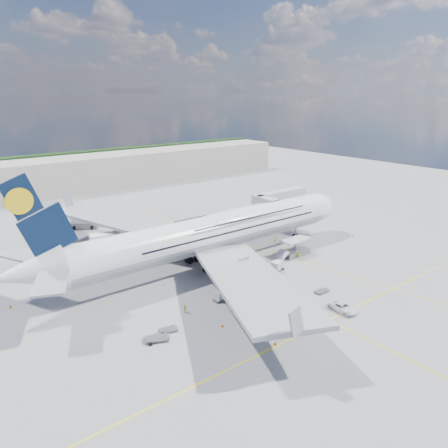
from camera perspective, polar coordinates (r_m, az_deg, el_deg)
ground at (r=83.89m, az=2.73°, el=-7.19°), size 300.00×300.00×0.00m
taxi_line_main at (r=83.89m, az=2.73°, el=-7.19°), size 0.25×220.00×0.01m
taxi_line_cross at (r=71.71m, az=13.54°, el=-12.13°), size 120.00×0.25×0.01m
taxi_line_diag at (r=99.50m, az=5.02°, el=-3.26°), size 14.16×99.06×0.01m
airliner at (r=88.81m, az=-1.33°, el=-1.03°), size 77.26×79.15×23.71m
jet_bridge at (r=115.60m, az=7.10°, el=3.10°), size 18.80×12.10×8.50m
cargo_loader at (r=96.34m, az=9.17°, el=-3.32°), size 8.53×3.20×3.67m
terminal at (r=163.06m, az=-19.88°, el=5.97°), size 180.00×16.00×12.00m
tree_line at (r=219.31m, az=-13.83°, el=8.55°), size 160.00×6.00×8.00m
dolly_row_a at (r=65.36m, az=-8.81°, el=-14.52°), size 3.88×3.07×0.50m
dolly_row_b at (r=75.51m, az=-0.42°, el=-9.25°), size 2.91×1.73×1.77m
dolly_row_c at (r=73.99m, az=2.79°, el=-10.36°), size 3.53×2.52×0.47m
dolly_back at (r=67.36m, az=-7.29°, el=-13.50°), size 2.98×2.13×0.39m
dolly_nose_far at (r=80.32m, az=12.63°, el=-8.52°), size 2.73×1.53×0.39m
dolly_nose_near at (r=87.74m, az=6.90°, el=-5.44°), size 3.42×2.55×1.93m
baggage_tug at (r=78.03m, az=2.98°, el=-8.53°), size 2.79×1.47×1.69m
catering_truck_inner at (r=100.13m, az=-15.24°, el=-2.45°), size 7.72×4.38×4.33m
catering_truck_outer at (r=118.89m, az=-17.81°, el=0.32°), size 7.40×5.73×4.07m
service_van at (r=74.59m, az=15.27°, el=-10.47°), size 2.55×5.10×1.38m
crew_nose at (r=103.69m, az=6.66°, el=-2.02°), size 0.63×0.50×1.53m
crew_loader at (r=94.78m, az=9.78°, el=-3.98°), size 1.01×1.00×1.64m
crew_wing at (r=71.93m, az=-5.09°, el=-10.91°), size 0.56×0.94×1.51m
crew_van at (r=94.63m, az=7.74°, el=-3.90°), size 0.67×0.90×1.68m
crew_tug at (r=75.20m, az=8.66°, el=-9.64°), size 1.18×0.74×1.75m
cone_nose at (r=111.87m, az=16.51°, el=-1.48°), size 0.41×0.41×0.52m
cone_wing_left_inner at (r=93.00m, az=-9.75°, el=-4.78°), size 0.38×0.38×0.49m
cone_wing_left_outer at (r=102.63m, az=-14.82°, el=-3.00°), size 0.39×0.39×0.50m
cone_wing_right_inner at (r=67.99m, az=-0.21°, el=-13.11°), size 0.38×0.38×0.49m
cone_wing_right_outer at (r=64.17m, az=6.76°, el=-15.16°), size 0.50×0.50×0.64m
cone_tail at (r=81.33m, az=-26.14°, el=-9.64°), size 0.44×0.44×0.56m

